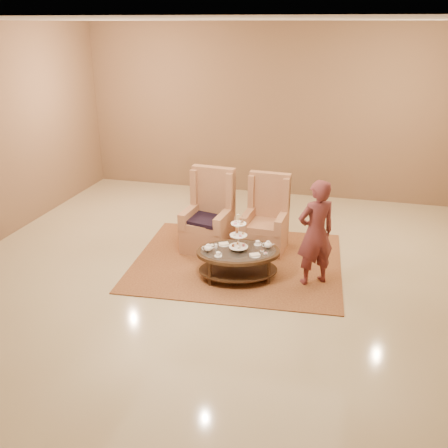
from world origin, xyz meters
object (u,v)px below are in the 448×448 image
(armchair_right, at_px, (266,224))
(person, at_px, (316,233))
(armchair_left, at_px, (209,222))
(tea_table, at_px, (238,256))

(armchair_right, bearing_deg, person, -46.86)
(armchair_right, bearing_deg, armchair_left, -162.97)
(armchair_left, bearing_deg, person, -19.26)
(armchair_left, xyz_separation_m, person, (1.76, -0.80, 0.32))
(armchair_left, distance_m, person, 1.96)
(tea_table, bearing_deg, armchair_right, 62.93)
(armchair_right, height_order, person, person)
(tea_table, xyz_separation_m, armchair_right, (0.20, 1.16, 0.05))
(person, bearing_deg, armchair_left, -58.74)
(armchair_left, bearing_deg, tea_table, -47.92)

